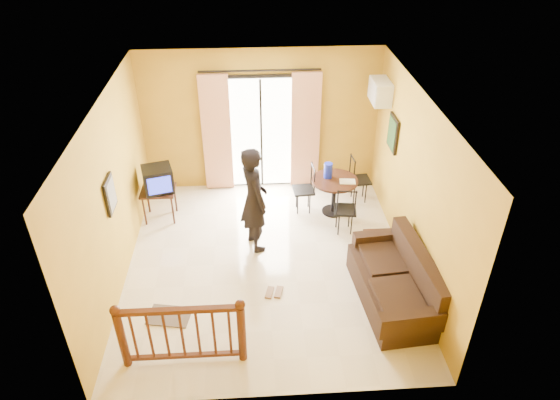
{
  "coord_description": "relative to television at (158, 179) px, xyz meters",
  "views": [
    {
      "loc": [
        -0.19,
        -6.28,
        5.35
      ],
      "look_at": [
        0.22,
        0.2,
        1.09
      ],
      "focal_mm": 32.0,
      "sensor_mm": 36.0,
      "label": 1
    }
  ],
  "objects": [
    {
      "name": "sofa",
      "position": [
        3.73,
        -2.4,
        -0.49
      ],
      "size": [
        1.04,
        1.99,
        0.91
      ],
      "rotation": [
        0.0,
        0.0,
        0.09
      ],
      "color": "black",
      "rests_on": "ground"
    },
    {
      "name": "balcony_door",
      "position": [
        1.87,
        1.02,
        0.36
      ],
      "size": [
        2.25,
        0.14,
        2.46
      ],
      "color": "black",
      "rests_on": "ground"
    },
    {
      "name": "sandals",
      "position": [
        1.94,
        -2.12,
        -0.82
      ],
      "size": [
        0.3,
        0.27,
        0.03
      ],
      "color": "brown",
      "rests_on": "ground"
    },
    {
      "name": "air_conditioner",
      "position": [
        3.96,
        0.54,
        1.32
      ],
      "size": [
        0.31,
        0.6,
        0.4
      ],
      "color": "white",
      "rests_on": "room_shell"
    },
    {
      "name": "stair_balustrade",
      "position": [
        0.72,
        -3.31,
        -0.27
      ],
      "size": [
        1.63,
        0.13,
        1.04
      ],
      "color": "#471E0F",
      "rests_on": "ground"
    },
    {
      "name": "serving_tray",
      "position": [
        3.38,
        -0.11,
        -0.12
      ],
      "size": [
        0.3,
        0.21,
        0.02
      ],
      "primitive_type": "cube",
      "rotation": [
        0.0,
        0.0,
        -0.11
      ],
      "color": "beige",
      "rests_on": "dining_table"
    },
    {
      "name": "dining_table",
      "position": [
        3.16,
        -0.01,
        -0.28
      ],
      "size": [
        0.84,
        0.84,
        0.7
      ],
      "color": "black",
      "rests_on": "ground"
    },
    {
      "name": "botanical_print",
      "position": [
        4.09,
        -0.11,
        0.82
      ],
      "size": [
        0.05,
        0.5,
        0.6
      ],
      "color": "black",
      "rests_on": "room_shell"
    },
    {
      "name": "doormat",
      "position": [
        0.41,
        -2.5,
        -0.82
      ],
      "size": [
        0.66,
        0.5,
        0.02
      ],
      "primitive_type": "cube",
      "rotation": [
        0.0,
        0.0,
        -0.18
      ],
      "color": "#534842",
      "rests_on": "ground"
    },
    {
      "name": "ground",
      "position": [
        1.87,
        -1.41,
        -0.83
      ],
      "size": [
        5.0,
        5.0,
        0.0
      ],
      "primitive_type": "plane",
      "color": "beige",
      "rests_on": "ground"
    },
    {
      "name": "bowl",
      "position": [
        3.72,
        -1.4,
        -0.43
      ],
      "size": [
        0.25,
        0.25,
        0.06
      ],
      "primitive_type": "imported",
      "rotation": [
        0.0,
        0.0,
        -0.35
      ],
      "color": "brown",
      "rests_on": "coffee_table"
    },
    {
      "name": "television",
      "position": [
        0.0,
        0.0,
        0.0
      ],
      "size": [
        0.61,
        0.57,
        0.45
      ],
      "rotation": [
        0.0,
        0.0,
        0.27
      ],
      "color": "black",
      "rests_on": "tv_table"
    },
    {
      "name": "tv_table",
      "position": [
        -0.03,
        0.0,
        -0.3
      ],
      "size": [
        0.6,
        0.5,
        0.6
      ],
      "color": "black",
      "rests_on": "ground"
    },
    {
      "name": "picture_left",
      "position": [
        -0.35,
        -1.61,
        0.72
      ],
      "size": [
        0.05,
        0.42,
        0.52
      ],
      "color": "black",
      "rests_on": "room_shell"
    },
    {
      "name": "coffee_table",
      "position": [
        3.72,
        -1.5,
        -0.58
      ],
      "size": [
        0.46,
        0.83,
        0.37
      ],
      "color": "black",
      "rests_on": "ground"
    },
    {
      "name": "dining_chairs",
      "position": [
        3.19,
        -0.05,
        -0.83
      ],
      "size": [
        1.54,
        1.43,
        0.95
      ],
      "color": "black",
      "rests_on": "ground"
    },
    {
      "name": "water_jug",
      "position": [
        3.05,
        0.09,
        0.02
      ],
      "size": [
        0.15,
        0.15,
        0.29
      ],
      "primitive_type": "cylinder",
      "color": "#1524C7",
      "rests_on": "dining_table"
    },
    {
      "name": "room_shell",
      "position": [
        1.87,
        -1.41,
        0.87
      ],
      "size": [
        5.0,
        5.0,
        5.0
      ],
      "color": "white",
      "rests_on": "ground"
    },
    {
      "name": "standing_person",
      "position": [
        1.68,
        -0.92,
        0.1
      ],
      "size": [
        0.65,
        0.79,
        1.85
      ],
      "primitive_type": "imported",
      "rotation": [
        0.0,
        0.0,
        1.93
      ],
      "color": "black",
      "rests_on": "ground"
    }
  ]
}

